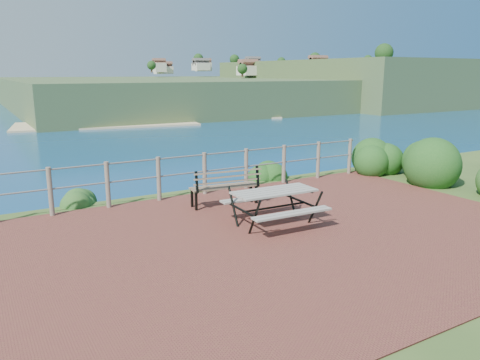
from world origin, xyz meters
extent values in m
cube|color=brown|center=(0.00, 0.00, 0.00)|extent=(10.00, 7.00, 0.12)
cylinder|color=#6B5B4C|center=(-3.45, 3.35, 0.52)|extent=(0.10, 0.10, 1.00)
cylinder|color=#6B5B4C|center=(-2.30, 3.35, 0.52)|extent=(0.10, 0.10, 1.00)
cylinder|color=#6B5B4C|center=(-1.15, 3.35, 0.52)|extent=(0.10, 0.10, 1.00)
cylinder|color=#6B5B4C|center=(0.00, 3.35, 0.52)|extent=(0.10, 0.10, 1.00)
cylinder|color=#6B5B4C|center=(1.15, 3.35, 0.52)|extent=(0.10, 0.10, 1.00)
cylinder|color=#6B5B4C|center=(2.30, 3.35, 0.52)|extent=(0.10, 0.10, 1.00)
cylinder|color=#6B5B4C|center=(3.45, 3.35, 0.52)|extent=(0.10, 0.10, 1.00)
cylinder|color=#6B5B4C|center=(4.60, 3.35, 0.52)|extent=(0.10, 0.10, 1.00)
cylinder|color=slate|center=(0.00, 3.35, 0.97)|extent=(9.40, 0.04, 0.04)
cylinder|color=slate|center=(0.00, 3.35, 0.57)|extent=(9.40, 0.04, 0.04)
cube|color=#3F5B2D|center=(140.00, 210.00, -6.00)|extent=(260.00, 180.00, 12.00)
cube|color=#3F5B2D|center=(200.00, 170.00, -2.00)|extent=(160.00, 120.00, 20.00)
cube|color=#D0B58E|center=(130.00, 125.00, -11.75)|extent=(209.53, 114.73, 0.50)
cube|color=gray|center=(0.11, 0.59, 0.67)|extent=(1.61, 0.71, 0.04)
cube|color=gray|center=(0.11, 0.59, 0.41)|extent=(1.59, 0.29, 0.04)
cube|color=gray|center=(0.11, 0.59, 0.41)|extent=(1.59, 0.29, 0.04)
cylinder|color=black|center=(0.11, 0.59, 0.36)|extent=(1.37, 0.09, 0.04)
cube|color=brown|center=(-0.05, 2.26, 0.44)|extent=(1.54, 0.55, 0.03)
cube|color=brown|center=(-0.05, 2.26, 0.70)|extent=(1.51, 0.29, 0.34)
cube|color=black|center=(-0.05, 2.26, 0.23)|extent=(0.05, 0.06, 0.42)
cube|color=black|center=(-0.05, 2.26, 0.23)|extent=(0.05, 0.06, 0.42)
cube|color=black|center=(-0.05, 2.26, 0.23)|extent=(0.05, 0.06, 0.42)
cube|color=black|center=(-0.05, 2.26, 0.23)|extent=(0.05, 0.06, 0.42)
ellipsoid|color=#144216|center=(5.67, 1.61, 0.00)|extent=(1.63, 1.63, 2.30)
ellipsoid|color=#144216|center=(5.31, 3.14, 0.00)|extent=(1.17, 1.17, 1.66)
ellipsoid|color=#225B22|center=(-2.86, 4.21, 0.00)|extent=(0.81, 0.81, 0.56)
ellipsoid|color=#144216|center=(2.26, 4.26, 0.00)|extent=(0.87, 0.87, 0.65)
camera|label=1|loc=(-4.73, -6.44, 2.86)|focal=35.00mm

